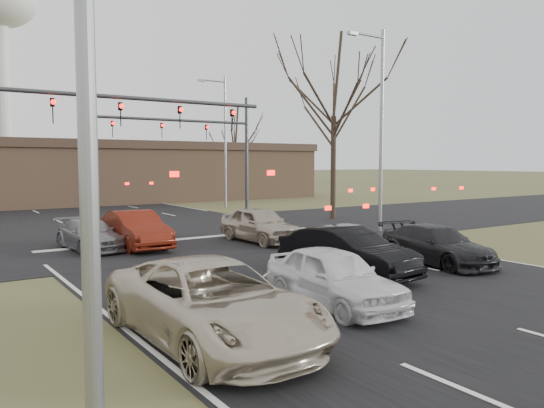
# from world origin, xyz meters

# --- Properties ---
(ground) EXTENTS (360.00, 360.00, 0.00)m
(ground) POSITION_xyz_m (0.00, 0.00, 0.00)
(ground) COLOR brown
(ground) RESTS_ON ground
(road_main) EXTENTS (14.00, 300.00, 0.02)m
(road_main) POSITION_xyz_m (0.00, 60.00, 0.01)
(road_main) COLOR black
(road_main) RESTS_ON ground
(road_cross) EXTENTS (200.00, 14.00, 0.02)m
(road_cross) POSITION_xyz_m (0.00, 15.00, 0.01)
(road_cross) COLOR black
(road_cross) RESTS_ON ground
(building) EXTENTS (42.40, 10.40, 5.30)m
(building) POSITION_xyz_m (2.00, 38.00, 2.67)
(building) COLOR #8A654A
(building) RESTS_ON ground
(water_tower) EXTENTS (15.00, 15.00, 44.50)m
(water_tower) POSITION_xyz_m (6.00, 120.00, 35.47)
(water_tower) COLOR silver
(water_tower) RESTS_ON ground
(mast_arm_near) EXTENTS (12.12, 0.24, 8.00)m
(mast_arm_near) POSITION_xyz_m (-5.23, 13.00, 5.07)
(mast_arm_near) COLOR #383A3D
(mast_arm_near) RESTS_ON ground
(mast_arm_far) EXTENTS (11.12, 0.24, 8.00)m
(mast_arm_far) POSITION_xyz_m (6.18, 23.00, 5.02)
(mast_arm_far) COLOR #383A3D
(mast_arm_far) RESTS_ON ground
(streetlight_right_near) EXTENTS (2.34, 0.25, 10.00)m
(streetlight_right_near) POSITION_xyz_m (8.82, 10.00, 5.59)
(streetlight_right_near) COLOR gray
(streetlight_right_near) RESTS_ON ground
(streetlight_right_far) EXTENTS (2.34, 0.25, 10.00)m
(streetlight_right_far) POSITION_xyz_m (9.32, 27.00, 5.59)
(streetlight_right_far) COLOR gray
(streetlight_right_far) RESTS_ON ground
(tree_right_near) EXTENTS (6.90, 6.90, 11.50)m
(tree_right_near) POSITION_xyz_m (11.00, 16.00, 8.90)
(tree_right_near) COLOR black
(tree_right_near) RESTS_ON ground
(tree_right_far) EXTENTS (5.40, 5.40, 9.00)m
(tree_right_far) POSITION_xyz_m (15.00, 35.00, 6.96)
(tree_right_far) COLOR black
(tree_right_far) RESTS_ON ground
(car_silver_suv) EXTENTS (2.76, 5.75, 1.58)m
(car_silver_suv) POSITION_xyz_m (-5.65, 0.05, 0.79)
(car_silver_suv) COLOR #C3B59D
(car_silver_suv) RESTS_ON ground
(car_white_sedan) EXTENTS (1.97, 4.35, 1.45)m
(car_white_sedan) POSITION_xyz_m (-2.01, 0.67, 0.72)
(car_white_sedan) COLOR white
(car_white_sedan) RESTS_ON ground
(car_black_hatch) EXTENTS (2.16, 4.80, 1.53)m
(car_black_hatch) POSITION_xyz_m (0.50, 2.98, 0.76)
(car_black_hatch) COLOR black
(car_black_hatch) RESTS_ON ground
(car_charcoal_sedan) EXTENTS (2.40, 4.74, 1.32)m
(car_charcoal_sedan) POSITION_xyz_m (4.46, 2.81, 0.66)
(car_charcoal_sedan) COLOR black
(car_charcoal_sedan) RESTS_ON ground
(car_grey_ahead) EXTENTS (2.06, 4.33, 1.22)m
(car_grey_ahead) POSITION_xyz_m (-4.69, 12.50, 0.61)
(car_grey_ahead) COLOR gray
(car_grey_ahead) RESTS_ON ground
(car_red_ahead) EXTENTS (1.64, 4.61, 1.51)m
(car_red_ahead) POSITION_xyz_m (-3.00, 11.91, 0.76)
(car_red_ahead) COLOR #631A0E
(car_red_ahead) RESTS_ON ground
(car_silver_ahead) EXTENTS (1.96, 4.58, 1.54)m
(car_silver_ahead) POSITION_xyz_m (2.08, 10.41, 0.77)
(car_silver_ahead) COLOR #A99D89
(car_silver_ahead) RESTS_ON ground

